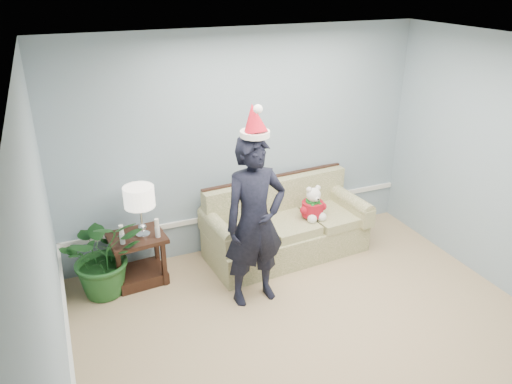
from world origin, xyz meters
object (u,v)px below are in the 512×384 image
object	(u,v)px
sofa	(284,229)
houseplant	(104,255)
man	(255,222)
side_table	(139,263)
teddy_bear	(313,207)
table_lamp	(139,199)

from	to	relation	value
sofa	houseplant	distance (m)	2.17
houseplant	man	world-z (taller)	man
side_table	teddy_bear	xyz separation A→B (m)	(2.10, -0.20, 0.41)
side_table	man	size ratio (longest dim) A/B	0.35
table_lamp	man	bearing A→B (deg)	-37.19
man	teddy_bear	bearing A→B (deg)	28.03
sofa	table_lamp	world-z (taller)	table_lamp
sofa	teddy_bear	bearing A→B (deg)	-29.88
sofa	houseplant	xyz separation A→B (m)	(-2.16, -0.03, 0.15)
sofa	houseplant	bearing A→B (deg)	176.38
sofa	man	size ratio (longest dim) A/B	1.09
houseplant	man	xyz separation A→B (m)	(1.46, -0.72, 0.44)
sofa	table_lamp	distance (m)	1.86
man	teddy_bear	distance (m)	1.21
table_lamp	teddy_bear	size ratio (longest dim) A/B	1.37
table_lamp	houseplant	distance (m)	0.71
houseplant	teddy_bear	xyz separation A→B (m)	(2.47, -0.12, 0.16)
sofa	side_table	xyz separation A→B (m)	(-1.79, 0.05, -0.10)
side_table	man	bearing A→B (deg)	-36.41
houseplant	teddy_bear	world-z (taller)	houseplant
sofa	teddy_bear	xyz separation A→B (m)	(0.31, -0.15, 0.31)
side_table	houseplant	distance (m)	0.45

